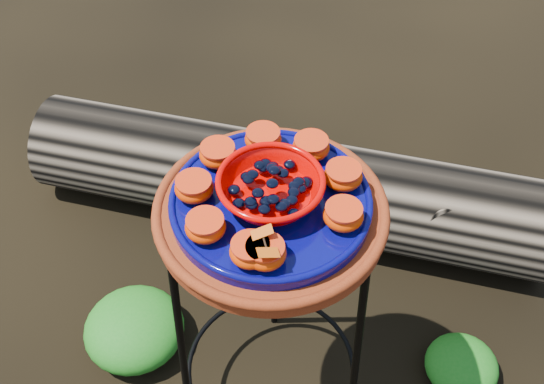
{
  "coord_description": "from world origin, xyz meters",
  "views": [
    {
      "loc": [
        0.03,
        -0.79,
        1.65
      ],
      "look_at": [
        0.0,
        0.0,
        0.78
      ],
      "focal_mm": 45.0,
      "sensor_mm": 36.0,
      "label": 1
    }
  ],
  "objects_px": {
    "terracotta_saucer": "(271,214)",
    "red_bowl": "(271,189)",
    "driftwood_log": "(287,183)",
    "cobalt_plate": "(271,203)",
    "plant_stand": "(271,322)"
  },
  "relations": [
    {
      "from": "cobalt_plate",
      "to": "driftwood_log",
      "type": "height_order",
      "value": "cobalt_plate"
    },
    {
      "from": "red_bowl",
      "to": "driftwood_log",
      "type": "xyz_separation_m",
      "value": [
        0.03,
        0.61,
        -0.64
      ]
    },
    {
      "from": "plant_stand",
      "to": "red_bowl",
      "type": "distance_m",
      "value": 0.43
    },
    {
      "from": "terracotta_saucer",
      "to": "red_bowl",
      "type": "distance_m",
      "value": 0.07
    },
    {
      "from": "plant_stand",
      "to": "terracotta_saucer",
      "type": "distance_m",
      "value": 0.37
    },
    {
      "from": "terracotta_saucer",
      "to": "red_bowl",
      "type": "relative_size",
      "value": 2.33
    },
    {
      "from": "plant_stand",
      "to": "driftwood_log",
      "type": "bearing_deg",
      "value": 87.63
    },
    {
      "from": "terracotta_saucer",
      "to": "cobalt_plate",
      "type": "height_order",
      "value": "cobalt_plate"
    },
    {
      "from": "cobalt_plate",
      "to": "red_bowl",
      "type": "xyz_separation_m",
      "value": [
        0.0,
        0.0,
        0.04
      ]
    },
    {
      "from": "red_bowl",
      "to": "driftwood_log",
      "type": "distance_m",
      "value": 0.88
    },
    {
      "from": "terracotta_saucer",
      "to": "plant_stand",
      "type": "bearing_deg",
      "value": 0.0
    },
    {
      "from": "terracotta_saucer",
      "to": "red_bowl",
      "type": "bearing_deg",
      "value": 0.0
    },
    {
      "from": "plant_stand",
      "to": "red_bowl",
      "type": "xyz_separation_m",
      "value": [
        0.0,
        0.0,
        0.43
      ]
    },
    {
      "from": "plant_stand",
      "to": "cobalt_plate",
      "type": "bearing_deg",
      "value": 0.0
    },
    {
      "from": "cobalt_plate",
      "to": "driftwood_log",
      "type": "bearing_deg",
      "value": 87.63
    }
  ]
}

